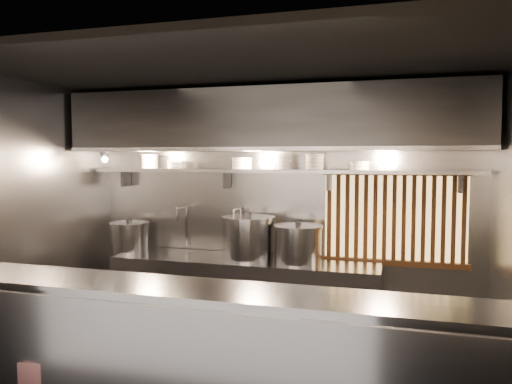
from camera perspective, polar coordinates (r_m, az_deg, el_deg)
The scene contains 22 objects.
floor at distance 4.80m, azimuth -2.11°, elevation -21.11°, with size 4.50×4.50×0.00m, color black.
ceiling at distance 4.41m, azimuth -2.20°, elevation 13.98°, with size 4.50×4.50×0.00m, color black.
wall_back at distance 5.82m, azimuth 2.61°, elevation -2.27°, with size 4.50×4.50×0.00m, color gray.
wall_left at distance 5.53m, azimuth -24.83°, elevation -2.97°, with size 3.00×3.00×0.00m, color gray.
serving_counter at distance 3.75m, azimuth -7.12°, elevation -19.12°, with size 4.50×0.56×1.13m.
cooking_bench at distance 5.73m, azimuth -1.31°, elevation -12.05°, with size 3.00×0.70×0.90m, color #9F9FA4.
bowl_shelf at distance 5.61m, azimuth 2.18°, elevation 2.41°, with size 4.40×0.34×0.04m, color #9F9FA4.
exhaust_hood at distance 5.41m, azimuth 1.60°, elevation 8.12°, with size 4.40×0.81×0.65m.
wood_screen at distance 5.60m, azimuth 15.51°, elevation -2.86°, with size 1.56×0.09×1.04m.
faucet_left at distance 6.09m, azimuth -8.28°, elevation -2.91°, with size 0.04×0.30×0.50m.
faucet_right at distance 5.83m, azimuth -2.02°, elevation -3.18°, with size 0.04×0.30×0.50m.
heat_lamp at distance 5.96m, azimuth -17.03°, elevation 4.14°, with size 0.25×0.35×0.20m.
pendant_bulb at distance 5.52m, azimuth 0.86°, elevation 3.24°, with size 0.09×0.09×0.19m.
stock_pot_left at distance 6.19m, azimuth -14.27°, elevation -5.00°, with size 0.56×0.56×0.40m.
stock_pot_mid at distance 5.59m, azimuth -0.89°, elevation -5.22°, with size 0.72×0.72×0.52m.
stock_pot_right at distance 5.40m, azimuth 4.82°, elevation -5.93°, with size 0.69×0.69×0.45m.
bowl_stack_0 at distance 6.19m, azimuth -12.04°, elevation 3.45°, with size 0.21×0.21×0.17m.
bowl_stack_1 at distance 6.03m, azimuth -9.12°, elevation 3.11°, with size 0.22×0.22×0.09m.
bowl_stack_2 at distance 5.72m, azimuth -1.61°, elevation 3.31°, with size 0.24×0.24×0.13m.
bowl_stack_3 at distance 5.59m, azimuth 3.11°, elevation 3.48°, with size 0.22×0.22×0.17m.
bowl_stack_4 at distance 5.51m, azimuth 6.68°, elevation 3.45°, with size 0.22×0.22×0.17m.
bowl_stack_5 at distance 5.45m, azimuth 11.66°, elevation 2.99°, with size 0.23×0.23×0.09m.
Camera 1 is at (1.40, -4.11, 2.04)m, focal length 35.00 mm.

